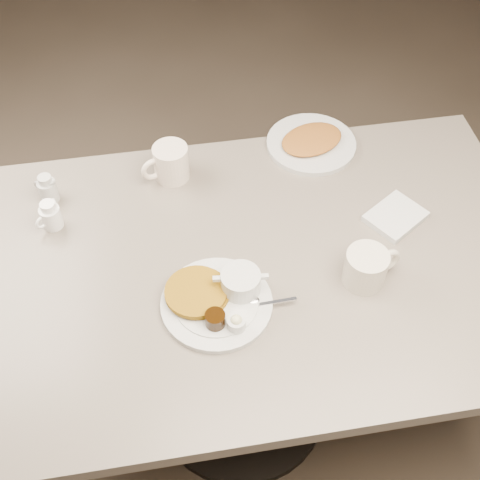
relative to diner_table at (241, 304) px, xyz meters
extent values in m
cube|color=#4C3F33|center=(0.00, 0.00, -0.59)|extent=(7.00, 8.00, 0.02)
cube|color=slate|center=(0.00, 0.00, 0.15)|extent=(1.50, 0.90, 0.04)
cylinder|color=black|center=(0.00, 0.00, -0.21)|extent=(0.14, 0.14, 0.69)
cylinder|color=black|center=(0.00, 0.00, -0.57)|extent=(0.56, 0.56, 0.03)
cylinder|color=beige|center=(-0.08, -0.11, 0.18)|extent=(0.29, 0.29, 0.01)
cylinder|color=beige|center=(-0.08, -0.11, 0.19)|extent=(0.21, 0.21, 0.00)
cylinder|color=#875F0C|center=(-0.12, -0.08, 0.19)|extent=(0.16, 0.16, 0.01)
cylinder|color=#875F0C|center=(-0.12, -0.09, 0.20)|extent=(0.16, 0.16, 0.01)
cylinder|color=beige|center=(-0.02, -0.08, 0.21)|extent=(0.10, 0.10, 0.05)
cube|color=beige|center=(-0.07, -0.08, 0.23)|extent=(0.02, 0.01, 0.01)
cube|color=beige|center=(0.04, -0.09, 0.23)|extent=(0.02, 0.01, 0.01)
ellipsoid|color=silver|center=(-0.03, -0.08, 0.22)|extent=(0.04, 0.04, 0.03)
ellipsoid|color=silver|center=(0.00, -0.09, 0.22)|extent=(0.04, 0.04, 0.02)
cylinder|color=black|center=(-0.09, -0.17, 0.20)|extent=(0.05, 0.05, 0.04)
cylinder|color=beige|center=(-0.04, -0.18, 0.20)|extent=(0.05, 0.05, 0.03)
ellipsoid|color=beige|center=(-0.04, -0.18, 0.21)|extent=(0.03, 0.03, 0.02)
cube|color=#B9B9BE|center=(0.06, -0.13, 0.19)|extent=(0.10, 0.01, 0.00)
ellipsoid|color=#B9B9BE|center=(0.01, -0.12, 0.19)|extent=(0.03, 0.03, 0.01)
cylinder|color=beige|center=(0.28, -0.09, 0.21)|extent=(0.12, 0.12, 0.09)
cylinder|color=black|center=(0.28, -0.09, 0.25)|extent=(0.10, 0.10, 0.01)
torus|color=beige|center=(0.33, -0.08, 0.21)|extent=(0.07, 0.03, 0.07)
cube|color=silver|center=(0.42, 0.08, 0.18)|extent=(0.18, 0.17, 0.02)
cylinder|color=#EFDECA|center=(-0.13, 0.33, 0.22)|extent=(0.12, 0.12, 0.10)
torus|color=#EFDECA|center=(-0.18, 0.32, 0.22)|extent=(0.07, 0.04, 0.07)
cylinder|color=white|center=(-0.45, 0.21, 0.20)|extent=(0.07, 0.07, 0.06)
cylinder|color=white|center=(-0.45, 0.21, 0.24)|extent=(0.05, 0.05, 0.02)
cone|color=white|center=(-0.44, 0.22, 0.24)|extent=(0.03, 0.03, 0.02)
torus|color=white|center=(-0.47, 0.19, 0.20)|extent=(0.03, 0.03, 0.04)
cylinder|color=#BCBCB7|center=(-0.46, 0.30, 0.20)|extent=(0.05, 0.05, 0.06)
cylinder|color=#BCBCB7|center=(-0.46, 0.30, 0.24)|extent=(0.04, 0.04, 0.02)
cone|color=#BCBCB7|center=(-0.45, 0.29, 0.24)|extent=(0.02, 0.02, 0.02)
torus|color=#BCBCB7|center=(-0.48, 0.32, 0.20)|extent=(0.03, 0.03, 0.04)
cylinder|color=#B7B7B3|center=(0.27, 0.39, 0.18)|extent=(0.33, 0.33, 0.01)
ellipsoid|color=#935820|center=(0.27, 0.39, 0.19)|extent=(0.22, 0.19, 0.02)
camera|label=1|loc=(-0.16, -0.94, 1.41)|focal=48.27mm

